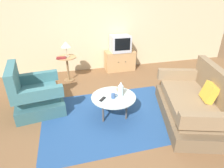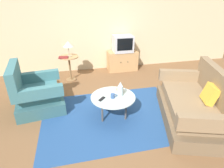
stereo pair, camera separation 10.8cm
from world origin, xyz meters
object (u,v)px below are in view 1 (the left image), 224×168
(side_table, at_px, (67,64))
(table_lamp, at_px, (66,45))
(armchair, at_px, (35,96))
(vase, at_px, (121,89))
(bowl, at_px, (120,90))
(tv_stand, at_px, (120,61))
(tv_remote_dark, at_px, (103,99))
(couch, at_px, (194,104))
(mug, at_px, (113,96))
(television, at_px, (120,44))
(book, at_px, (61,58))
(coffee_table, at_px, (113,98))

(side_table, xyz_separation_m, table_lamp, (0.02, 0.01, 0.48))
(armchair, height_order, vase, armchair)
(armchair, height_order, bowl, armchair)
(vase, bearing_deg, tv_stand, 73.41)
(vase, xyz_separation_m, tv_remote_dark, (-0.34, -0.05, -0.12))
(armchair, relative_size, couch, 0.52)
(couch, height_order, mug, couch)
(tv_stand, bearing_deg, tv_remote_dark, -113.79)
(television, height_order, bowl, television)
(table_lamp, xyz_separation_m, mug, (0.70, -1.88, -0.49))
(tv_stand, height_order, book, book)
(vase, height_order, bowl, vase)
(side_table, bearing_deg, coffee_table, -68.34)
(couch, relative_size, coffee_table, 2.43)
(mug, bearing_deg, television, 70.29)
(coffee_table, xyz_separation_m, tv_stand, (0.80, 2.25, -0.11))
(armchair, relative_size, tv_remote_dark, 7.15)
(television, height_order, book, television)
(armchair, relative_size, coffee_table, 1.26)
(armchair, xyz_separation_m, book, (0.55, 1.12, 0.36))
(tv_stand, bearing_deg, television, -90.00)
(tv_stand, height_order, bowl, tv_stand)
(couch, xyz_separation_m, tv_stand, (-0.59, 2.67, -0.02))
(television, bearing_deg, table_lamp, -165.30)
(tv_remote_dark, bearing_deg, mug, -45.15)
(armchair, xyz_separation_m, side_table, (0.68, 1.23, 0.15))
(television, distance_m, mug, 2.44)
(armchair, distance_m, table_lamp, 1.55)
(bowl, xyz_separation_m, tv_remote_dark, (-0.38, -0.21, -0.02))
(armchair, height_order, tv_stand, armchair)
(table_lamp, height_order, book, table_lamp)
(armchair, bearing_deg, television, 118.85)
(television, height_order, tv_remote_dark, television)
(table_lamp, relative_size, bowl, 2.52)
(armchair, distance_m, tv_stand, 2.75)
(coffee_table, relative_size, tv_remote_dark, 5.67)
(coffee_table, relative_size, table_lamp, 2.11)
(couch, bearing_deg, table_lamp, 60.65)
(bowl, distance_m, book, 1.88)
(vase, xyz_separation_m, mug, (-0.14, -0.04, -0.09))
(coffee_table, bearing_deg, vase, -1.95)
(vase, bearing_deg, coffee_table, 178.05)
(mug, bearing_deg, couch, -15.08)
(mug, xyz_separation_m, book, (-0.84, 1.77, 0.20))
(table_lamp, bearing_deg, mug, -69.63)
(television, distance_m, tv_remote_dark, 2.52)
(side_table, height_order, bowl, side_table)
(side_table, relative_size, bowl, 4.33)
(table_lamp, bearing_deg, vase, -65.39)
(couch, bearing_deg, television, 30.20)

